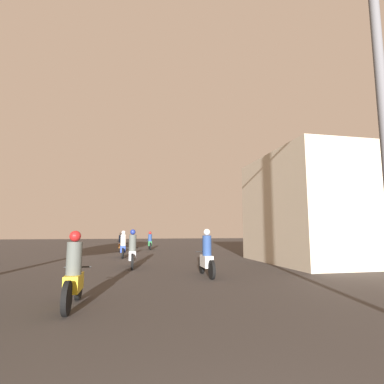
{
  "coord_description": "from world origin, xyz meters",
  "views": [
    {
      "loc": [
        -0.52,
        -0.66,
        1.63
      ],
      "look_at": [
        3.09,
        16.98,
        3.94
      ],
      "focal_mm": 28.0,
      "sensor_mm": 36.0,
      "label": 1
    }
  ],
  "objects_px": {
    "motorcycle_yellow": "(74,276)",
    "motorcycle_silver": "(132,252)",
    "motorcycle_blue": "(123,247)",
    "utility_pole_near": "(384,119)",
    "motorcycle_white": "(207,257)",
    "motorcycle_green": "(150,242)",
    "building_right_near": "(315,209)",
    "motorcycle_orange": "(121,244)"
  },
  "relations": [
    {
      "from": "motorcycle_yellow",
      "to": "motorcycle_silver",
      "type": "relative_size",
      "value": 0.96
    },
    {
      "from": "motorcycle_blue",
      "to": "utility_pole_near",
      "type": "distance_m",
      "value": 15.33
    },
    {
      "from": "motorcycle_yellow",
      "to": "motorcycle_white",
      "type": "height_order",
      "value": "motorcycle_white"
    },
    {
      "from": "motorcycle_silver",
      "to": "motorcycle_green",
      "type": "bearing_deg",
      "value": 92.65
    },
    {
      "from": "motorcycle_blue",
      "to": "building_right_near",
      "type": "distance_m",
      "value": 11.2
    },
    {
      "from": "motorcycle_white",
      "to": "motorcycle_orange",
      "type": "height_order",
      "value": "motorcycle_white"
    },
    {
      "from": "motorcycle_blue",
      "to": "building_right_near",
      "type": "xyz_separation_m",
      "value": [
        9.79,
        -5.02,
        2.09
      ]
    },
    {
      "from": "motorcycle_yellow",
      "to": "motorcycle_silver",
      "type": "bearing_deg",
      "value": 75.51
    },
    {
      "from": "building_right_near",
      "to": "motorcycle_silver",
      "type": "bearing_deg",
      "value": -178.33
    },
    {
      "from": "motorcycle_blue",
      "to": "motorcycle_green",
      "type": "distance_m",
      "value": 7.6
    },
    {
      "from": "utility_pole_near",
      "to": "motorcycle_orange",
      "type": "bearing_deg",
      "value": 107.0
    },
    {
      "from": "utility_pole_near",
      "to": "motorcycle_blue",
      "type": "bearing_deg",
      "value": 111.23
    },
    {
      "from": "motorcycle_silver",
      "to": "utility_pole_near",
      "type": "relative_size",
      "value": 0.28
    },
    {
      "from": "motorcycle_yellow",
      "to": "motorcycle_blue",
      "type": "xyz_separation_m",
      "value": [
        0.76,
        11.94,
        0.0
      ]
    },
    {
      "from": "motorcycle_orange",
      "to": "utility_pole_near",
      "type": "bearing_deg",
      "value": -80.37
    },
    {
      "from": "motorcycle_green",
      "to": "utility_pole_near",
      "type": "bearing_deg",
      "value": -81.56
    },
    {
      "from": "motorcycle_white",
      "to": "motorcycle_green",
      "type": "bearing_deg",
      "value": 92.59
    },
    {
      "from": "motorcycle_yellow",
      "to": "utility_pole_near",
      "type": "height_order",
      "value": "utility_pole_near"
    },
    {
      "from": "motorcycle_yellow",
      "to": "motorcycle_blue",
      "type": "relative_size",
      "value": 1.0
    },
    {
      "from": "motorcycle_yellow",
      "to": "motorcycle_green",
      "type": "bearing_deg",
      "value": 78.01
    },
    {
      "from": "motorcycle_yellow",
      "to": "motorcycle_orange",
      "type": "distance_m",
      "value": 16.65
    },
    {
      "from": "motorcycle_silver",
      "to": "motorcycle_orange",
      "type": "height_order",
      "value": "motorcycle_silver"
    },
    {
      "from": "motorcycle_yellow",
      "to": "motorcycle_orange",
      "type": "xyz_separation_m",
      "value": [
        0.48,
        16.64,
        -0.04
      ]
    },
    {
      "from": "motorcycle_silver",
      "to": "motorcycle_yellow",
      "type": "bearing_deg",
      "value": -91.19
    },
    {
      "from": "motorcycle_yellow",
      "to": "motorcycle_white",
      "type": "bearing_deg",
      "value": 39.66
    },
    {
      "from": "utility_pole_near",
      "to": "motorcycle_green",
      "type": "bearing_deg",
      "value": 98.95
    },
    {
      "from": "motorcycle_silver",
      "to": "building_right_near",
      "type": "relative_size",
      "value": 0.3
    },
    {
      "from": "motorcycle_silver",
      "to": "motorcycle_orange",
      "type": "distance_m",
      "value": 10.03
    },
    {
      "from": "motorcycle_white",
      "to": "motorcycle_blue",
      "type": "relative_size",
      "value": 1.04
    },
    {
      "from": "motorcycle_silver",
      "to": "motorcycle_orange",
      "type": "xyz_separation_m",
      "value": [
        -0.8,
        9.99,
        -0.06
      ]
    },
    {
      "from": "building_right_near",
      "to": "utility_pole_near",
      "type": "relative_size",
      "value": 0.93
    },
    {
      "from": "motorcycle_orange",
      "to": "utility_pole_near",
      "type": "distance_m",
      "value": 19.8
    },
    {
      "from": "motorcycle_green",
      "to": "building_right_near",
      "type": "xyz_separation_m",
      "value": [
        7.71,
        -12.34,
        2.13
      ]
    },
    {
      "from": "motorcycle_blue",
      "to": "motorcycle_orange",
      "type": "bearing_deg",
      "value": 92.07
    },
    {
      "from": "motorcycle_silver",
      "to": "motorcycle_white",
      "type": "bearing_deg",
      "value": -39.26
    },
    {
      "from": "motorcycle_blue",
      "to": "motorcycle_silver",
      "type": "bearing_deg",
      "value": -85.74
    },
    {
      "from": "building_right_near",
      "to": "utility_pole_near",
      "type": "xyz_separation_m",
      "value": [
        -4.36,
        -8.95,
        1.15
      ]
    },
    {
      "from": "motorcycle_white",
      "to": "motorcycle_blue",
      "type": "height_order",
      "value": "motorcycle_white"
    },
    {
      "from": "motorcycle_yellow",
      "to": "motorcycle_green",
      "type": "height_order",
      "value": "motorcycle_yellow"
    },
    {
      "from": "motorcycle_orange",
      "to": "building_right_near",
      "type": "relative_size",
      "value": 0.27
    },
    {
      "from": "motorcycle_white",
      "to": "motorcycle_orange",
      "type": "bearing_deg",
      "value": 103.44
    },
    {
      "from": "motorcycle_white",
      "to": "motorcycle_green",
      "type": "xyz_separation_m",
      "value": [
        -1.05,
        15.6,
        -0.05
      ]
    }
  ]
}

